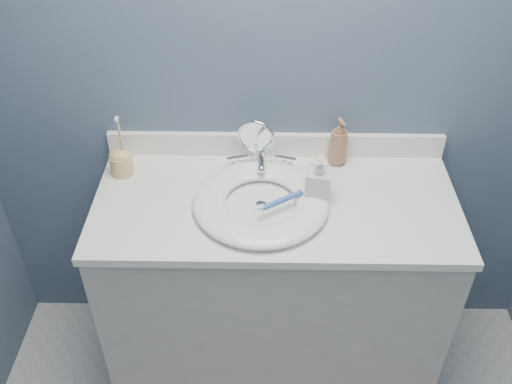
{
  "coord_description": "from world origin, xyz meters",
  "views": [
    {
      "loc": [
        -0.04,
        -0.48,
        2.11
      ],
      "look_at": [
        -0.07,
        0.94,
        0.94
      ],
      "focal_mm": 40.0,
      "sensor_mm": 36.0,
      "label": 1
    }
  ],
  "objects_px": {
    "soap_bottle_clear": "(319,179)",
    "toothbrush_holder": "(121,161)",
    "makeup_mirror": "(256,143)",
    "soap_bottle_amber": "(339,141)"
  },
  "relations": [
    {
      "from": "toothbrush_holder",
      "to": "soap_bottle_clear",
      "type": "bearing_deg",
      "value": -11.19
    },
    {
      "from": "makeup_mirror",
      "to": "soap_bottle_amber",
      "type": "distance_m",
      "value": 0.3
    },
    {
      "from": "soap_bottle_amber",
      "to": "toothbrush_holder",
      "type": "bearing_deg",
      "value": 168.11
    },
    {
      "from": "soap_bottle_amber",
      "to": "soap_bottle_clear",
      "type": "height_order",
      "value": "soap_bottle_amber"
    },
    {
      "from": "soap_bottle_amber",
      "to": "soap_bottle_clear",
      "type": "bearing_deg",
      "value": -129.71
    },
    {
      "from": "soap_bottle_clear",
      "to": "toothbrush_holder",
      "type": "bearing_deg",
      "value": 178.61
    },
    {
      "from": "soap_bottle_amber",
      "to": "toothbrush_holder",
      "type": "height_order",
      "value": "toothbrush_holder"
    },
    {
      "from": "makeup_mirror",
      "to": "soap_bottle_clear",
      "type": "distance_m",
      "value": 0.27
    },
    {
      "from": "soap_bottle_amber",
      "to": "toothbrush_holder",
      "type": "xyz_separation_m",
      "value": [
        -0.76,
        -0.08,
        -0.04
      ]
    },
    {
      "from": "soap_bottle_clear",
      "to": "toothbrush_holder",
      "type": "relative_size",
      "value": 0.75
    }
  ]
}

